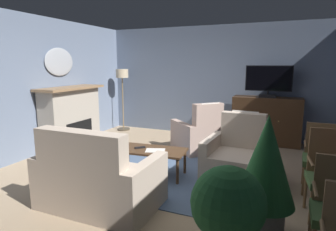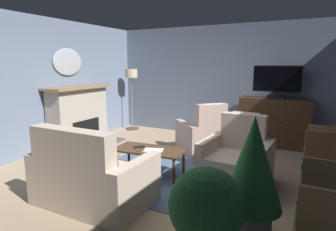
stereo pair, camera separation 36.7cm
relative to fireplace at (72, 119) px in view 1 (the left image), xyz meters
name	(u,v)px [view 1 (the left image)]	position (x,y,z in m)	size (l,w,h in m)	color
ground_plane	(163,179)	(2.46, -0.78, -0.64)	(6.08, 6.57, 0.04)	tan
wall_back	(213,81)	(2.46, 2.26, 0.72)	(6.08, 0.10, 2.68)	slate
wall_left	(27,87)	(-0.33, -0.78, 0.72)	(0.10, 6.57, 2.68)	slate
rug_central	(168,176)	(2.51, -0.69, -0.61)	(2.43, 2.07, 0.01)	slate
fireplace	(72,119)	(0.00, 0.00, 0.00)	(0.90, 1.57, 1.30)	#4C4C51
wall_mirror_oval	(59,62)	(-0.25, 0.00, 1.19)	(0.06, 0.79, 0.58)	#B2B7BF
tv_cabinet	(266,122)	(3.78, 1.91, -0.12)	(1.46, 0.51, 1.05)	black
television	(269,81)	(3.78, 1.86, 0.79)	(0.96, 0.20, 0.69)	black
coffee_table	(151,152)	(2.24, -0.76, -0.23)	(1.16, 0.64, 0.43)	#4C331E
tv_remote	(140,148)	(2.06, -0.78, -0.18)	(0.17, 0.05, 0.02)	black
folded_newspaper	(155,150)	(2.34, -0.80, -0.18)	(0.30, 0.22, 0.01)	silver
sofa_floral	(98,181)	(2.10, -1.94, -0.28)	(1.44, 0.91, 1.04)	#C6B29E
armchair_facing_sofa	(200,136)	(2.58, 0.81, -0.30)	(1.24, 1.24, 1.04)	#BC9E8E
armchair_near_window	(238,160)	(3.56, -0.43, -0.29)	(0.99, 0.93, 1.03)	#C6B29E
side_chair_far_end	(329,173)	(4.68, -1.06, -0.09)	(0.50, 0.50, 1.02)	#4C703D
side_chair_nearest_door	(323,156)	(4.69, -0.33, -0.11)	(0.51, 0.49, 0.94)	#4C703D
potted_plant_leafy_by_curtain	(266,170)	(4.04, -1.76, 0.10)	(0.60, 0.60, 1.29)	slate
potted_plant_small_fern_corner	(228,207)	(3.78, -2.37, -0.05)	(0.65, 0.65, 0.92)	#99664C
cat	(112,154)	(1.20, -0.33, -0.53)	(0.41, 0.57, 0.20)	gray
floor_lamp	(122,84)	(0.14, 1.80, 0.63)	(0.33, 0.33, 1.63)	#4C4233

